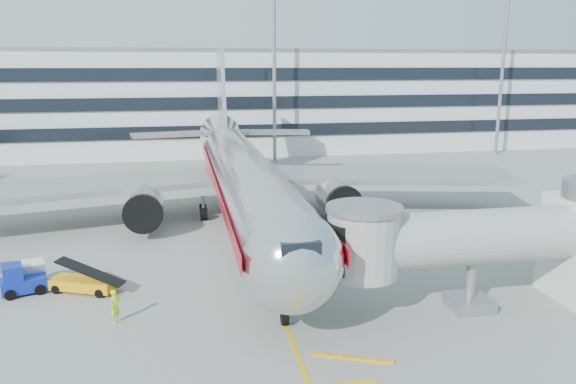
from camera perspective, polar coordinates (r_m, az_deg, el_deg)
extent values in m
plane|color=gray|center=(37.52, -2.63, -8.02)|extent=(180.00, 180.00, 0.00)
cube|color=gold|center=(46.93, -4.43, -3.73)|extent=(0.25, 70.00, 0.01)
cylinder|color=silver|center=(43.97, -4.22, 0.78)|extent=(5.00, 36.00, 5.00)
sphere|color=silver|center=(26.82, 0.43, -7.11)|extent=(5.00, 5.00, 5.00)
cone|color=silver|center=(66.46, -6.61, 5.35)|extent=(5.00, 10.00, 5.00)
cube|color=black|center=(25.06, 1.12, -5.84)|extent=(1.80, 1.20, 0.90)
cube|color=#B7B7BC|center=(52.42, 9.31, 1.72)|extent=(24.95, 12.07, 0.50)
cube|color=#B7B7BC|center=(49.87, -19.98, 0.54)|extent=(24.95, 12.07, 0.50)
cylinder|color=#99999E|center=(47.88, 5.08, -0.69)|extent=(3.00, 4.20, 3.00)
cylinder|color=#99999E|center=(46.18, -14.38, -1.55)|extent=(3.00, 4.20, 3.00)
cylinder|color=black|center=(46.02, 5.76, -1.26)|extent=(3.10, 0.50, 3.10)
cylinder|color=black|center=(44.24, -14.52, -2.19)|extent=(3.10, 0.50, 3.10)
cube|color=#B7B7BC|center=(66.53, -6.74, 9.16)|extent=(0.45, 9.39, 13.72)
cube|color=#B7B7BC|center=(68.00, -2.04, 6.10)|extent=(10.41, 4.94, 0.35)
cube|color=#B7B7BC|center=(67.19, -11.40, 5.78)|extent=(10.41, 4.94, 0.35)
cylinder|color=gray|center=(29.89, -0.35, -11.78)|extent=(0.24, 0.24, 1.80)
cylinder|color=black|center=(30.08, -0.35, -12.56)|extent=(0.35, 0.90, 0.90)
cylinder|color=gray|center=(50.92, -1.39, -1.21)|extent=(0.30, 0.30, 2.00)
cylinder|color=gray|center=(50.29, -8.60, -1.54)|extent=(0.30, 0.30, 2.00)
cube|color=#AB0C19|center=(44.26, -0.98, 1.29)|extent=(0.06, 38.00, 0.90)
cube|color=#AB0C19|center=(43.69, -7.51, 1.03)|extent=(0.06, 38.00, 0.90)
cylinder|color=#A8A8A3|center=(32.21, 18.38, -4.34)|extent=(13.00, 3.00, 3.00)
cylinder|color=#A8A8A3|center=(29.70, 7.66, -5.23)|extent=(3.80, 3.80, 3.40)
cylinder|color=gray|center=(29.17, 7.77, -1.68)|extent=(4.00, 4.00, 0.30)
cube|color=black|center=(29.32, 5.24, -5.40)|extent=(1.40, 2.60, 2.60)
cylinder|color=gray|center=(33.04, 18.06, -8.66)|extent=(0.56, 0.56, 3.20)
cube|color=gray|center=(33.51, 17.91, -10.65)|extent=(2.20, 2.20, 0.70)
cylinder|color=black|center=(33.10, 16.52, -10.85)|extent=(0.35, 0.70, 0.70)
cylinder|color=black|center=(33.93, 19.26, -10.45)|extent=(0.35, 0.70, 0.70)
cube|color=silver|center=(93.03, -7.99, 9.10)|extent=(150.00, 24.00, 15.00)
cube|color=black|center=(81.31, -7.43, 6.11)|extent=(150.00, 0.30, 1.80)
cube|color=black|center=(80.95, -7.52, 8.93)|extent=(150.00, 0.30, 1.80)
cube|color=black|center=(80.78, -7.60, 11.76)|extent=(150.00, 0.30, 1.80)
cube|color=gray|center=(92.87, -8.14, 13.90)|extent=(150.00, 24.00, 0.60)
cylinder|color=gray|center=(77.81, -1.40, 12.20)|extent=(0.50, 0.50, 25.00)
cylinder|color=gray|center=(89.97, 20.94, 11.46)|extent=(0.50, 0.50, 25.00)
cube|color=#EE9F0A|center=(36.28, -20.07, -8.75)|extent=(4.17, 2.86, 0.62)
cube|color=black|center=(36.00, -20.17, -7.55)|extent=(4.18, 2.53, 1.37)
cylinder|color=black|center=(37.59, -21.40, -8.46)|extent=(0.59, 0.44, 0.54)
cylinder|color=black|center=(36.64, -22.48, -9.11)|extent=(0.59, 0.44, 0.54)
cylinder|color=black|center=(36.14, -17.58, -9.02)|extent=(0.59, 0.44, 0.54)
cylinder|color=black|center=(35.15, -18.59, -9.73)|extent=(0.59, 0.44, 0.54)
cube|color=#0E229C|center=(37.31, -25.25, -8.47)|extent=(2.82, 2.14, 0.80)
cube|color=#0E229C|center=(37.03, -26.20, -7.40)|extent=(1.44, 1.61, 0.98)
cube|color=black|center=(36.93, -26.25, -6.95)|extent=(1.30, 1.41, 0.09)
cylinder|color=black|center=(38.00, -26.51, -8.64)|extent=(0.68, 0.45, 0.62)
cylinder|color=black|center=(36.75, -26.38, -9.35)|extent=(0.68, 0.45, 0.62)
cylinder|color=black|center=(38.07, -24.09, -8.36)|extent=(0.68, 0.45, 0.62)
cylinder|color=black|center=(36.82, -23.87, -9.06)|extent=(0.68, 0.45, 0.62)
cube|color=#B0B2B7|center=(38.33, -24.48, -7.59)|extent=(1.78, 1.78, 1.47)
cube|color=white|center=(38.09, -24.59, -6.52)|extent=(1.78, 1.78, 0.06)
imported|color=#C6FF1A|center=(31.50, -17.13, -11.02)|extent=(0.72, 0.80, 1.83)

